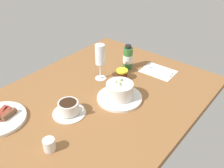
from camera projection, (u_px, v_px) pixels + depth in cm
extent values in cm
cube|color=brown|center=(99.00, 99.00, 119.66)|extent=(110.00, 84.00, 3.00)
cylinder|color=silver|center=(120.00, 98.00, 116.98)|extent=(20.83, 20.83, 1.20)
cylinder|color=silver|center=(120.00, 90.00, 114.67)|extent=(12.39, 12.39, 7.15)
cylinder|color=beige|center=(120.00, 85.00, 113.14)|extent=(10.65, 10.65, 1.60)
sphere|color=#889D53|center=(120.00, 84.00, 112.62)|extent=(1.20, 1.20, 1.20)
sphere|color=#889D53|center=(120.00, 85.00, 111.54)|extent=(0.88, 0.88, 0.88)
sphere|color=#889D53|center=(121.00, 81.00, 114.67)|extent=(1.16, 1.16, 1.16)
sphere|color=#889D53|center=(121.00, 80.00, 115.20)|extent=(1.25, 1.25, 1.25)
sphere|color=#889D53|center=(116.00, 82.00, 113.74)|extent=(0.97, 0.97, 0.97)
cube|color=silver|center=(158.00, 71.00, 137.89)|extent=(13.85, 18.15, 0.30)
cube|color=silver|center=(159.00, 72.00, 136.37)|extent=(1.73, 14.04, 0.50)
cube|color=silver|center=(147.00, 68.00, 140.47)|extent=(2.33, 3.68, 0.40)
cube|color=silver|center=(161.00, 70.00, 138.18)|extent=(1.49, 13.03, 0.50)
ellipsoid|color=silver|center=(151.00, 66.00, 141.83)|extent=(2.40, 4.00, 0.60)
cylinder|color=silver|center=(69.00, 113.00, 108.38)|extent=(14.26, 14.26, 0.90)
cylinder|color=silver|center=(68.00, 107.00, 106.75)|extent=(8.71, 8.71, 4.99)
cylinder|color=black|center=(68.00, 103.00, 105.65)|extent=(7.40, 7.40, 1.00)
torus|color=silver|center=(81.00, 108.00, 105.67)|extent=(2.34, 3.57, 3.60)
cylinder|color=silver|center=(49.00, 145.00, 90.64)|extent=(4.49, 4.49, 4.73)
cone|color=silver|center=(54.00, 141.00, 89.69)|extent=(2.61, 2.68, 2.30)
cylinder|color=white|center=(101.00, 78.00, 132.11)|extent=(5.83, 5.83, 0.40)
cylinder|color=white|center=(100.00, 71.00, 129.72)|extent=(0.80, 0.80, 8.23)
cylinder|color=white|center=(100.00, 55.00, 124.59)|extent=(4.83, 4.83, 10.34)
cylinder|color=#F6E3CF|center=(100.00, 57.00, 125.45)|extent=(3.96, 3.96, 6.20)
cylinder|color=#481F0B|center=(122.00, 75.00, 130.47)|extent=(5.61, 5.61, 4.56)
cylinder|color=yellow|center=(122.00, 71.00, 128.99)|extent=(5.89, 5.89, 0.80)
cylinder|color=#337233|center=(128.00, 58.00, 138.02)|extent=(5.14, 5.14, 12.04)
cylinder|color=silver|center=(128.00, 59.00, 138.16)|extent=(5.25, 5.25, 4.58)
cylinder|color=black|center=(128.00, 47.00, 134.24)|extent=(3.34, 3.34, 1.66)
cube|color=#9C3828|center=(0.00, 112.00, 106.78)|extent=(9.23, 5.66, 0.60)
cube|color=brown|center=(4.00, 114.00, 105.73)|extent=(8.79, 7.05, 0.60)
cylinder|color=brown|center=(9.00, 114.00, 104.24)|extent=(7.28, 3.38, 2.20)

